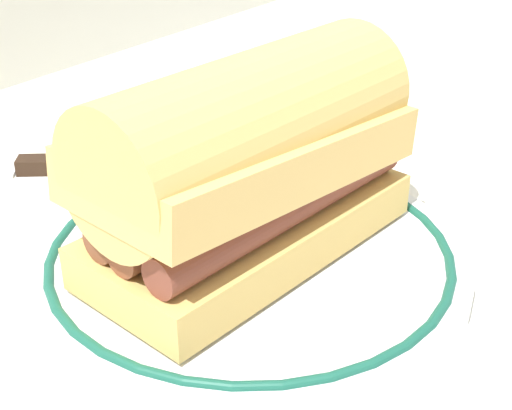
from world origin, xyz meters
The scene contains 4 objects.
ground_plane centered at (0.00, 0.00, 0.00)m, with size 1.50×1.50×0.00m, color silver.
plate centered at (-0.01, 0.00, 0.01)m, with size 0.26×0.26×0.01m.
sausage_sandwich centered at (-0.01, 0.00, 0.07)m, with size 0.21×0.11×0.12m.
butter_knife centered at (-0.02, 0.22, 0.00)m, with size 0.11×0.12×0.01m.
Camera 1 is at (-0.31, -0.23, 0.25)m, focal length 52.32 mm.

